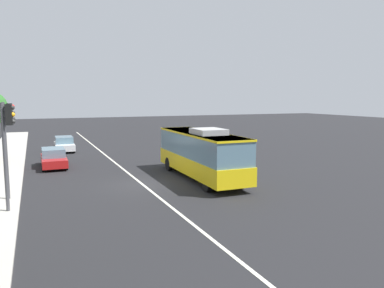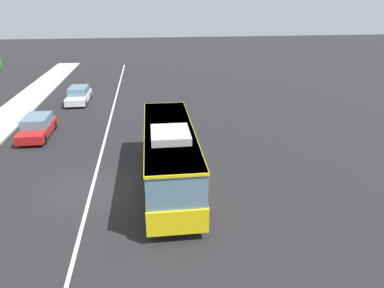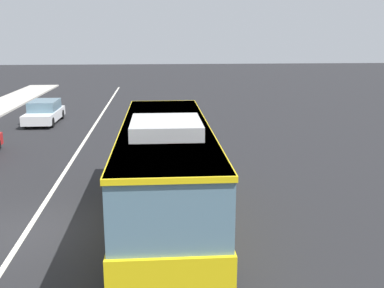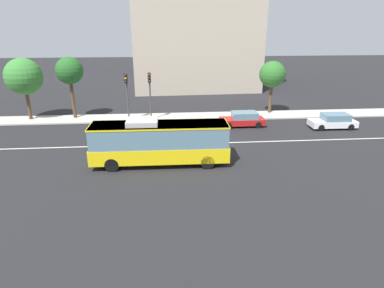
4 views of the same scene
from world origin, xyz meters
name	(u,v)px [view 3 (image 3 of 4)]	position (x,y,z in m)	size (l,w,h in m)	color
ground_plane	(26,232)	(0.00, 0.00, 0.00)	(160.00, 160.00, 0.00)	black
lane_centre_line	(26,232)	(0.00, 0.00, 0.01)	(76.00, 0.16, 0.01)	silver
transit_bus	(166,168)	(0.07, -4.10, 1.81)	(10.03, 2.63, 3.46)	yellow
sedan_white	(44,112)	(17.24, 3.35, 0.72)	(4.52, 1.87, 1.46)	white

